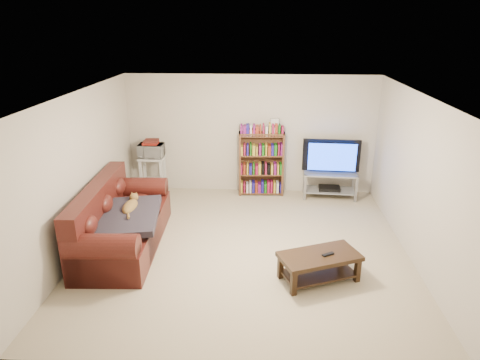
# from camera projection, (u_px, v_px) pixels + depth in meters

# --- Properties ---
(floor) EXTENTS (5.00, 5.00, 0.00)m
(floor) POSITION_uv_depth(u_px,v_px,m) (245.00, 248.00, 6.73)
(floor) COLOR #BEAF8D
(floor) RESTS_ON ground
(ceiling) EXTENTS (5.00, 5.00, 0.00)m
(ceiling) POSITION_uv_depth(u_px,v_px,m) (246.00, 95.00, 5.89)
(ceiling) COLOR white
(ceiling) RESTS_ON ground
(wall_back) EXTENTS (5.00, 0.00, 5.00)m
(wall_back) POSITION_uv_depth(u_px,v_px,m) (251.00, 135.00, 8.65)
(wall_back) COLOR beige
(wall_back) RESTS_ON ground
(wall_front) EXTENTS (5.00, 0.00, 5.00)m
(wall_front) POSITION_uv_depth(u_px,v_px,m) (233.00, 269.00, 3.97)
(wall_front) COLOR beige
(wall_front) RESTS_ON ground
(wall_left) EXTENTS (0.00, 5.00, 5.00)m
(wall_left) POSITION_uv_depth(u_px,v_px,m) (80.00, 174.00, 6.45)
(wall_left) COLOR beige
(wall_left) RESTS_ON ground
(wall_right) EXTENTS (0.00, 5.00, 5.00)m
(wall_right) POSITION_uv_depth(u_px,v_px,m) (418.00, 180.00, 6.17)
(wall_right) COLOR beige
(wall_right) RESTS_ON ground
(sofa) EXTENTS (1.14, 2.43, 1.02)m
(sofa) POSITION_uv_depth(u_px,v_px,m) (119.00, 225.00, 6.70)
(sofa) COLOR #451611
(sofa) RESTS_ON floor
(blanket) EXTENTS (1.07, 1.30, 0.20)m
(blanket) POSITION_uv_depth(u_px,v_px,m) (127.00, 216.00, 6.47)
(blanket) COLOR #2A2630
(blanket) RESTS_ON sofa
(cat) EXTENTS (0.29, 0.66, 0.20)m
(cat) POSITION_uv_depth(u_px,v_px,m) (130.00, 207.00, 6.65)
(cat) COLOR olive
(cat) RESTS_ON sofa
(coffee_table) EXTENTS (1.20, 0.91, 0.39)m
(coffee_table) POSITION_uv_depth(u_px,v_px,m) (319.00, 262.00, 5.83)
(coffee_table) COLOR black
(coffee_table) RESTS_ON floor
(remote) EXTENTS (0.18, 0.13, 0.02)m
(remote) POSITION_uv_depth(u_px,v_px,m) (328.00, 254.00, 5.77)
(remote) COLOR black
(remote) RESTS_ON coffee_table
(tv_stand) EXTENTS (1.08, 0.53, 0.53)m
(tv_stand) POSITION_uv_depth(u_px,v_px,m) (330.00, 181.00, 8.58)
(tv_stand) COLOR #999EA3
(tv_stand) RESTS_ON floor
(television) EXTENTS (1.14, 0.21, 0.65)m
(television) POSITION_uv_depth(u_px,v_px,m) (332.00, 157.00, 8.40)
(television) COLOR black
(television) RESTS_ON tv_stand
(dvd_player) EXTENTS (0.44, 0.32, 0.06)m
(dvd_player) POSITION_uv_depth(u_px,v_px,m) (329.00, 188.00, 8.63)
(dvd_player) COLOR black
(dvd_player) RESTS_ON tv_stand
(bookshelf) EXTENTS (0.91, 0.32, 1.30)m
(bookshelf) POSITION_uv_depth(u_px,v_px,m) (261.00, 163.00, 8.63)
(bookshelf) COLOR #57351E
(bookshelf) RESTS_ON floor
(shelf_clutter) EXTENTS (0.66, 0.23, 0.28)m
(shelf_clutter) POSITION_uv_depth(u_px,v_px,m) (267.00, 127.00, 8.39)
(shelf_clutter) COLOR silver
(shelf_clutter) RESTS_ON bookshelf
(microwave_stand) EXTENTS (0.50, 0.36, 0.79)m
(microwave_stand) POSITION_uv_depth(u_px,v_px,m) (153.00, 170.00, 8.69)
(microwave_stand) COLOR silver
(microwave_stand) RESTS_ON floor
(microwave) EXTENTS (0.49, 0.33, 0.27)m
(microwave) POSITION_uv_depth(u_px,v_px,m) (151.00, 151.00, 8.54)
(microwave) COLOR silver
(microwave) RESTS_ON microwave_stand
(game_boxes) EXTENTS (0.29, 0.25, 0.05)m
(game_boxes) POSITION_uv_depth(u_px,v_px,m) (151.00, 143.00, 8.49)
(game_boxes) COLOR maroon
(game_boxes) RESTS_ON microwave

